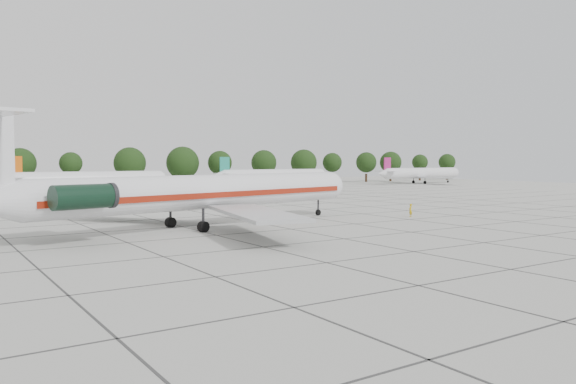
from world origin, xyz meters
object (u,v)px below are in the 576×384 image
main_airliner (192,192)px  bg_airliner_d (274,176)px  ground_crew (410,210)px  bg_airliner_c (91,180)px  bg_airliner_e (421,173)px

main_airliner → bg_airliner_d: size_ratio=1.52×
ground_crew → bg_airliner_c: size_ratio=0.05×
bg_airliner_c → bg_airliner_d: size_ratio=1.00×
main_airliner → bg_airliner_d: bearing=39.8°
bg_airliner_d → bg_airliner_e: (48.69, -1.90, 0.00)m
main_airliner → ground_crew: main_airliner is taller
ground_crew → bg_airliner_e: bearing=-162.7°
main_airliner → bg_airliner_c: size_ratio=1.52×
bg_airliner_d → bg_airliner_e: same height
main_airliner → bg_airliner_c: (6.15, 61.75, -0.68)m
bg_airliner_d → ground_crew: bearing=-109.2°
bg_airliner_e → ground_crew: bearing=-137.7°
ground_crew → bg_airliner_c: 68.10m
main_airliner → bg_airliner_e: bearing=19.9°
ground_crew → bg_airliner_c: (-20.18, 65.00, 2.14)m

